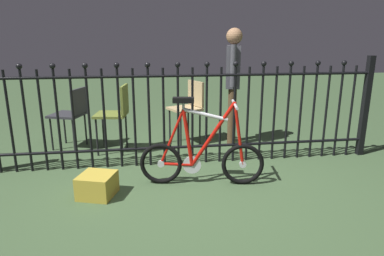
{
  "coord_description": "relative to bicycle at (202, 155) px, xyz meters",
  "views": [
    {
      "loc": [
        -0.38,
        -3.0,
        1.42
      ],
      "look_at": [
        0.08,
        0.2,
        0.55
      ],
      "focal_mm": 31.67,
      "sensor_mm": 36.0,
      "label": 1
    }
  ],
  "objects": [
    {
      "name": "bicycle",
      "position": [
        0.0,
        0.0,
        0.0
      ],
      "size": [
        1.22,
        0.4,
        0.87
      ],
      "color": "black",
      "rests_on": "ground"
    },
    {
      "name": "ground_plane",
      "position": [
        -0.16,
        -0.09,
        -0.3
      ],
      "size": [
        20.0,
        20.0,
        0.0
      ],
      "primitive_type": "plane",
      "color": "#3B5232"
    },
    {
      "name": "person_visitor",
      "position": [
        0.64,
        1.28,
        0.61
      ],
      "size": [
        0.26,
        0.46,
        1.54
      ],
      "color": "#4C3823",
      "rests_on": "ground"
    },
    {
      "name": "chair_tan",
      "position": [
        0.07,
        1.39,
        0.24
      ],
      "size": [
        0.5,
        0.5,
        0.85
      ],
      "color": "black",
      "rests_on": "ground"
    },
    {
      "name": "chair_olive",
      "position": [
        -0.88,
        1.12,
        0.24
      ],
      "size": [
        0.43,
        0.43,
        0.86
      ],
      "color": "black",
      "rests_on": "ground"
    },
    {
      "name": "display_crate",
      "position": [
        -0.99,
        -0.13,
        -0.19
      ],
      "size": [
        0.38,
        0.38,
        0.21
      ],
      "primitive_type": "cube",
      "rotation": [
        0.0,
        0.0,
        -0.31
      ],
      "color": "#B29933",
      "rests_on": "ground"
    },
    {
      "name": "iron_fence",
      "position": [
        -0.21,
        0.59,
        0.32
      ],
      "size": [
        4.61,
        0.07,
        1.22
      ],
      "color": "black",
      "rests_on": "ground"
    },
    {
      "name": "chair_charcoal",
      "position": [
        -1.47,
        1.38,
        0.19
      ],
      "size": [
        0.5,
        0.49,
        0.79
      ],
      "color": "black",
      "rests_on": "ground"
    }
  ]
}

